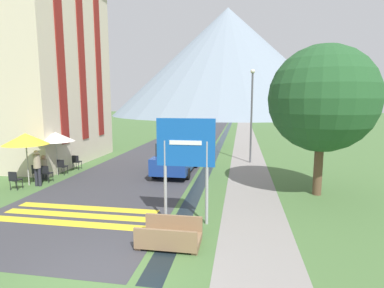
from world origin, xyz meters
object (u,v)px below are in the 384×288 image
object	(u,v)px
parked_car_near	(176,157)
person_seated_near	(44,166)
parked_car_far	(202,136)
cafe_chair_near_left	(37,171)
person_standing_terrace	(37,165)
footbridge	(170,237)
cafe_umbrella_middle_white	(56,137)
cafe_chair_nearest	(15,179)
cafe_chair_far_right	(76,161)
streetlamp	(252,109)
road_sign	(186,153)
cafe_chair_middle	(62,166)
cafe_umbrella_front_yellow	(26,139)
cafe_chair_near_right	(46,172)
hotel_building	(43,58)
tree_by_path	(322,99)

from	to	relation	value
parked_car_near	person_seated_near	world-z (taller)	parked_car_near
parked_car_near	parked_car_far	distance (m)	10.17
cafe_chair_near_left	person_standing_terrace	world-z (taller)	person_standing_terrace
footbridge	cafe_umbrella_middle_white	xyz separation A→B (m)	(-7.78, 6.66, 1.85)
person_seated_near	cafe_chair_nearest	bearing A→B (deg)	-95.15
cafe_chair_far_right	streetlamp	bearing A→B (deg)	6.49
parked_car_far	cafe_chair_far_right	bearing A→B (deg)	-120.12
road_sign	streetlamp	size ratio (longest dim) A/B	0.58
cafe_chair_far_right	streetlamp	distance (m)	11.08
cafe_chair_middle	cafe_chair_near_left	bearing A→B (deg)	-87.70
cafe_chair_near_left	cafe_umbrella_front_yellow	distance (m)	1.82
road_sign	cafe_chair_far_right	bearing A→B (deg)	139.80
road_sign	person_seated_near	xyz separation A→B (m)	(-8.08, 4.17, -1.61)
cafe_chair_near_right	person_seated_near	xyz separation A→B (m)	(-0.47, 0.50, 0.19)
parked_car_far	cafe_chair_far_right	size ratio (longest dim) A/B	4.63
cafe_chair_near_right	streetlamp	world-z (taller)	streetlamp
parked_car_near	cafe_chair_nearest	size ratio (longest dim) A/B	5.27
parked_car_near	cafe_chair_middle	xyz separation A→B (m)	(-5.98, -1.48, -0.40)
cafe_chair_far_right	cafe_chair_middle	distance (m)	1.29
streetlamp	cafe_umbrella_front_yellow	bearing A→B (deg)	-146.02
cafe_umbrella_middle_white	person_seated_near	world-z (taller)	cafe_umbrella_middle_white
road_sign	person_seated_near	bearing A→B (deg)	152.68
road_sign	cafe_chair_middle	xyz separation A→B (m)	(-7.75, 5.19, -1.80)
parked_car_near	cafe_chair_near_right	bearing A→B (deg)	-152.85
parked_car_far	cafe_umbrella_front_yellow	world-z (taller)	cafe_umbrella_front_yellow
hotel_building	tree_by_path	xyz separation A→B (m)	(15.74, -4.65, -2.61)
footbridge	cafe_chair_middle	world-z (taller)	cafe_chair_middle
parked_car_near	cafe_chair_middle	bearing A→B (deg)	-166.09
parked_car_far	person_seated_near	world-z (taller)	parked_car_far
hotel_building	cafe_chair_near_left	size ratio (longest dim) A/B	14.60
road_sign	person_seated_near	distance (m)	9.23
cafe_chair_near_right	cafe_umbrella_middle_white	distance (m)	2.15
cafe_chair_near_right	cafe_chair_nearest	world-z (taller)	same
parked_car_far	cafe_chair_near_right	distance (m)	14.46
cafe_umbrella_front_yellow	person_standing_terrace	xyz separation A→B (m)	(0.53, -0.05, -1.22)
road_sign	hotel_building	bearing A→B (deg)	141.78
cafe_chair_far_right	streetlamp	xyz separation A→B (m)	(10.01, 3.71, 2.94)
person_seated_near	parked_car_near	bearing A→B (deg)	21.59
footbridge	tree_by_path	size ratio (longest dim) A/B	0.27
parked_car_far	tree_by_path	size ratio (longest dim) A/B	0.63
footbridge	cafe_chair_far_right	distance (m)	10.97
hotel_building	cafe_chair_near_right	size ratio (longest dim) A/B	14.60
parked_car_far	cafe_chair_far_right	xyz separation A→B (m)	(-6.01, -10.36, -0.40)
road_sign	cafe_chair_near_left	world-z (taller)	road_sign
person_standing_terrace	cafe_chair_far_right	bearing A→B (deg)	90.81
cafe_chair_nearest	parked_car_far	bearing A→B (deg)	40.17
parked_car_far	person_seated_near	bearing A→B (deg)	-116.93
cafe_chair_nearest	cafe_chair_near_right	bearing A→B (deg)	39.20
parked_car_near	person_standing_terrace	world-z (taller)	parked_car_near
streetlamp	person_standing_terrace	bearing A→B (deg)	-144.43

